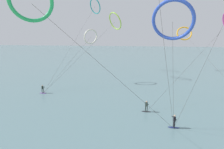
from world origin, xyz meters
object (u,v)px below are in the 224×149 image
(kite_cobalt, at_px, (173,20))
(surfer_navy, at_px, (174,122))
(kite_ivory, at_px, (91,37))
(kite_emerald, at_px, (32,2))
(kite_amber, at_px, (184,33))
(kite_teal, at_px, (95,6))
(kite_lime, at_px, (115,21))
(surfer_violet, at_px, (43,90))
(surfer_charcoal, at_px, (146,107))

(kite_cobalt, bearing_deg, surfer_navy, 159.41)
(kite_ivory, bearing_deg, surfer_navy, 84.33)
(kite_cobalt, distance_m, kite_emerald, 14.21)
(surfer_navy, distance_m, kite_ivory, 26.57)
(kite_ivory, xyz_separation_m, kite_amber, (25.34, 20.66, 1.07))
(kite_teal, relative_size, kite_lime, 1.52)
(surfer_navy, height_order, surfer_violet, same)
(kite_amber, bearing_deg, surfer_violet, -139.03)
(kite_cobalt, height_order, kite_lime, kite_lime)
(surfer_charcoal, xyz_separation_m, kite_ivory, (-12.69, 14.67, 10.20))
(kite_lime, bearing_deg, kite_amber, -98.25)
(kite_ivory, relative_size, kite_emerald, 0.85)
(kite_teal, xyz_separation_m, kite_lime, (7.90, -9.77, -5.49))
(kite_amber, bearing_deg, kite_lime, -147.24)
(surfer_navy, distance_m, kite_emerald, 19.28)
(kite_emerald, bearing_deg, surfer_navy, 178.17)
(kite_teal, distance_m, kite_amber, 30.02)
(kite_cobalt, distance_m, kite_lime, 26.50)
(kite_ivory, xyz_separation_m, kite_cobalt, (14.94, -17.92, 1.75))
(surfer_charcoal, relative_size, kite_emerald, 0.11)
(kite_teal, relative_size, kite_ivory, 2.19)
(kite_cobalt, relative_size, kite_amber, 0.29)
(kite_emerald, bearing_deg, kite_lime, -125.59)
(surfer_navy, distance_m, surfer_violet, 24.87)
(kite_emerald, xyz_separation_m, kite_lime, (1.26, 32.76, 1.48))
(surfer_charcoal, distance_m, kite_amber, 39.18)
(kite_ivory, relative_size, kite_cobalt, 0.85)
(surfer_violet, xyz_separation_m, kite_ivory, (7.22, 9.53, 10.20))
(surfer_charcoal, relative_size, kite_teal, 0.06)
(surfer_charcoal, distance_m, kite_lime, 26.61)
(surfer_violet, relative_size, kite_teal, 0.06)
(kite_ivory, bearing_deg, kite_amber, 173.15)
(surfer_navy, distance_m, surfer_charcoal, 5.15)
(kite_cobalt, xyz_separation_m, kite_emerald, (-11.45, -8.39, 0.71))
(kite_ivory, bearing_deg, surfer_violet, 6.81)
(surfer_charcoal, bearing_deg, kite_lime, 144.91)
(surfer_charcoal, xyz_separation_m, kite_teal, (-15.83, 30.88, 19.62))
(kite_cobalt, bearing_deg, kite_emerald, 54.93)
(surfer_navy, xyz_separation_m, kite_emerald, (-12.40, -7.62, 12.65))
(surfer_navy, bearing_deg, surfer_violet, -123.13)
(surfer_violet, xyz_separation_m, kite_emerald, (10.72, -16.79, 12.65))
(surfer_violet, bearing_deg, kite_emerald, 94.64)
(kite_lime, bearing_deg, kite_teal, -3.93)
(surfer_violet, distance_m, kite_lime, 24.45)
(kite_teal, height_order, kite_ivory, kite_teal)
(surfer_violet, xyz_separation_m, kite_lime, (11.97, 15.97, 14.13))
(surfer_navy, xyz_separation_m, kite_amber, (9.45, 39.36, 11.27))
(kite_teal, height_order, kite_lime, kite_teal)
(surfer_charcoal, xyz_separation_m, kite_lime, (-7.93, 21.11, 14.13))
(kite_cobalt, relative_size, kite_emerald, 1.00)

